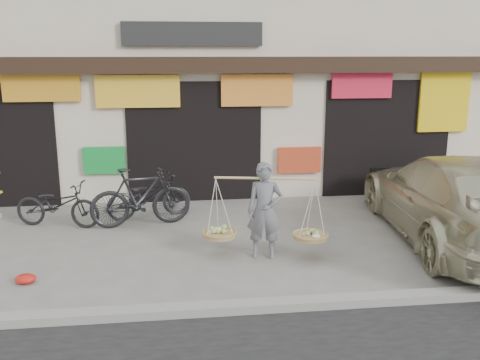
{
  "coord_description": "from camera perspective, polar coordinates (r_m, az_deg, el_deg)",
  "views": [
    {
      "loc": [
        -0.43,
        -8.4,
        3.34
      ],
      "look_at": [
        0.71,
        0.9,
        1.08
      ],
      "focal_mm": 40.0,
      "sensor_mm": 36.0,
      "label": 1
    }
  ],
  "objects": [
    {
      "name": "bike_1",
      "position": [
        10.56,
        -10.57,
        -1.78
      ],
      "size": [
        2.01,
        0.88,
        1.17
      ],
      "primitive_type": "imported",
      "rotation": [
        0.0,
        0.0,
        1.74
      ],
      "color": "black",
      "rests_on": "ground"
    },
    {
      "name": "ground",
      "position": [
        9.05,
        -3.81,
        -8.12
      ],
      "size": [
        70.0,
        70.0,
        0.0
      ],
      "primitive_type": "plane",
      "color": "gray",
      "rests_on": "ground"
    },
    {
      "name": "street_vendor",
      "position": [
        8.77,
        2.65,
        -3.71
      ],
      "size": [
        2.03,
        0.85,
        1.6
      ],
      "rotation": [
        0.0,
        0.0,
        -0.19
      ],
      "color": "slate",
      "rests_on": "ground"
    },
    {
      "name": "kerb",
      "position": [
        7.2,
        -2.88,
        -13.53
      ],
      "size": [
        70.0,
        0.25,
        0.12
      ],
      "primitive_type": "cube",
      "color": "gray",
      "rests_on": "ground"
    },
    {
      "name": "suv",
      "position": [
        10.3,
        22.01,
        -1.81
      ],
      "size": [
        2.7,
        5.59,
        1.57
      ],
      "rotation": [
        0.0,
        0.0,
        3.05
      ],
      "color": "beige",
      "rests_on": "ground"
    },
    {
      "name": "bike_0",
      "position": [
        10.95,
        -18.9,
        -2.48
      ],
      "size": [
        1.81,
        1.04,
        0.9
      ],
      "primitive_type": "imported",
      "rotation": [
        0.0,
        0.0,
        1.3
      ],
      "color": "black",
      "rests_on": "ground"
    },
    {
      "name": "bike_2",
      "position": [
        11.08,
        -9.68,
        -1.7
      ],
      "size": [
        1.84,
        1.07,
        0.91
      ],
      "primitive_type": "imported",
      "rotation": [
        0.0,
        0.0,
        1.86
      ],
      "color": "#26262A",
      "rests_on": "ground"
    },
    {
      "name": "red_bag",
      "position": [
        8.62,
        -21.91,
        -9.74
      ],
      "size": [
        0.31,
        0.25,
        0.14
      ],
      "primitive_type": "ellipsoid",
      "color": "red",
      "rests_on": "ground"
    },
    {
      "name": "shophouse_block",
      "position": [
        14.82,
        -5.5,
        13.93
      ],
      "size": [
        14.0,
        6.32,
        7.0
      ],
      "color": "beige",
      "rests_on": "ground"
    }
  ]
}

